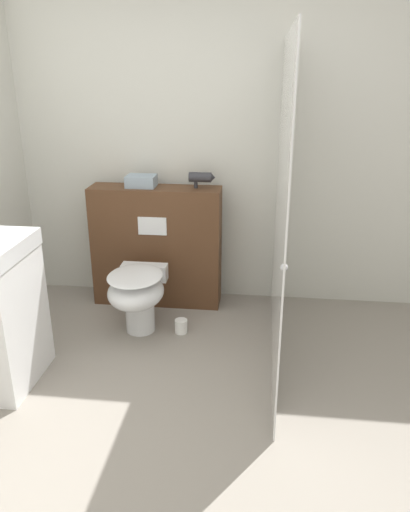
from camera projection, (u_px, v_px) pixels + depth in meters
The scene contains 8 objects.
ground_plane at pixel (140, 440), 2.62m from camera, with size 12.00×12.00×0.00m, color gray.
wall_back at pixel (189, 145), 3.89m from camera, with size 8.00×0.06×2.50m.
partition_panel at pixel (157, 246), 3.99m from camera, with size 1.02×0.27×0.96m.
shower_glass at pixel (280, 209), 3.06m from camera, with size 0.04×1.76×2.02m.
toilet at pixel (137, 293), 3.55m from camera, with size 0.39×0.55×0.48m.
hair_drier at pixel (201, 177), 3.77m from camera, with size 0.20×0.08×0.12m.
folded_towel at pixel (141, 181), 3.82m from camera, with size 0.22×0.17×0.09m.
spare_toilet_roll at pixel (181, 326), 3.65m from camera, with size 0.09×0.09×0.10m.
Camera 1 is at (0.59, -2.04, 1.84)m, focal length 35.00 mm.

